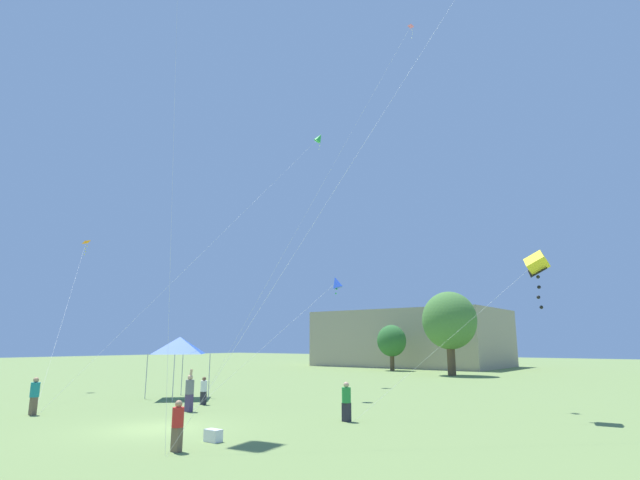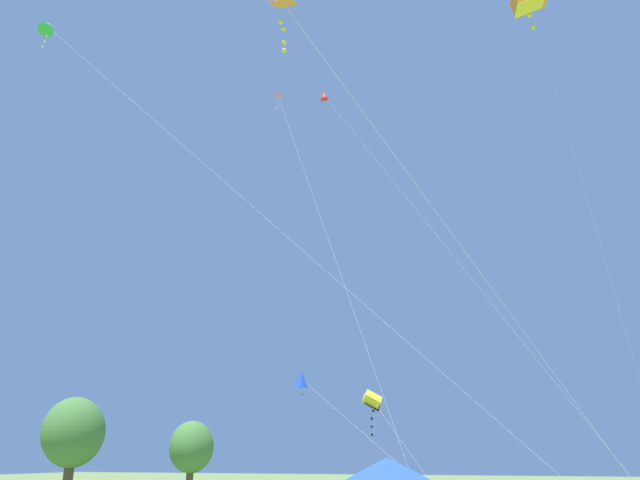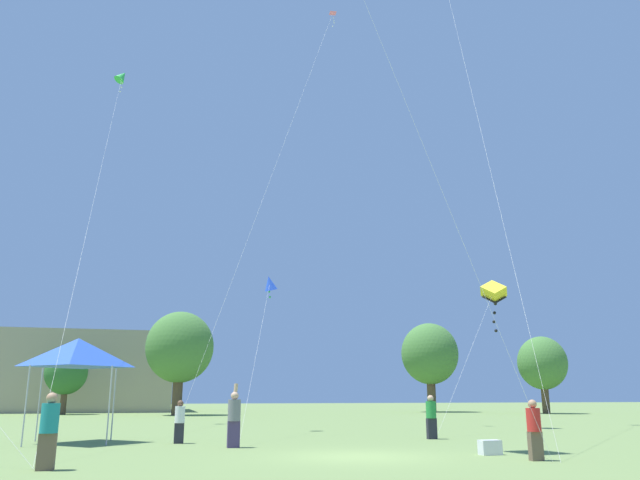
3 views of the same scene
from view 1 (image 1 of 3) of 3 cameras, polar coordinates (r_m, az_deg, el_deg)
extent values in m
plane|color=olive|center=(22.21, -18.05, -19.81)|extent=(220.00, 220.00, 0.00)
cube|color=tan|center=(75.82, 10.38, -11.02)|extent=(25.59, 15.81, 7.90)
cylinder|color=brown|center=(55.33, 14.78, -13.09)|extent=(0.85, 0.85, 3.23)
ellipsoid|color=#477A38|center=(55.36, 14.55, -8.87)|extent=(5.79, 5.21, 6.08)
cylinder|color=brown|center=(63.60, 8.25, -13.64)|extent=(0.54, 0.54, 2.05)
ellipsoid|color=#2D662D|center=(63.55, 8.18, -11.32)|extent=(3.66, 3.30, 3.85)
cylinder|color=#B7B7BC|center=(33.44, -19.24, -14.49)|extent=(0.05, 0.05, 2.68)
cylinder|color=#B7B7BC|center=(31.27, -16.40, -14.90)|extent=(0.05, 0.05, 2.68)
cylinder|color=#B7B7BC|center=(35.01, -15.49, -14.55)|extent=(0.05, 0.05, 2.68)
cylinder|color=#B7B7BC|center=(32.94, -12.55, -14.90)|extent=(0.05, 0.05, 2.68)
pyramid|color=blue|center=(33.08, -15.74, -11.50)|extent=(2.98, 2.98, 1.04)
cube|color=white|center=(18.90, -12.10, -21.01)|extent=(0.61, 0.35, 0.41)
cube|color=#282833|center=(29.61, -13.19, -17.19)|extent=(0.34, 0.18, 0.70)
cylinder|color=white|center=(29.55, -13.13, -15.95)|extent=(0.35, 0.35, 0.58)
sphere|color=brown|center=(29.52, -13.10, -15.20)|extent=(0.22, 0.22, 0.22)
cube|color=brown|center=(17.49, -16.05, -21.07)|extent=(0.35, 0.19, 0.73)
cylinder|color=red|center=(17.39, -15.92, -18.90)|extent=(0.37, 0.37, 0.61)
sphere|color=tan|center=(17.34, -15.85, -17.57)|extent=(0.23, 0.23, 0.23)
cube|color=brown|center=(28.39, -29.95, -16.13)|extent=(0.39, 0.21, 0.82)
cylinder|color=teal|center=(28.32, -29.79, -14.63)|extent=(0.41, 0.41, 0.68)
sphere|color=tan|center=(28.29, -29.70, -13.72)|extent=(0.26, 0.26, 0.26)
cube|color=#282833|center=(22.96, 3.05, -19.06)|extent=(0.38, 0.21, 0.79)
cylinder|color=#288E3D|center=(22.88, 3.03, -17.28)|extent=(0.39, 0.39, 0.65)
sphere|color=tan|center=(22.84, 3.01, -16.19)|extent=(0.25, 0.25, 0.25)
cube|color=#473860|center=(26.87, -14.75, -17.57)|extent=(0.40, 0.22, 0.84)
cylinder|color=slate|center=(26.80, -14.66, -15.94)|extent=(0.42, 0.42, 0.69)
sphere|color=tan|center=(26.77, -14.61, -14.95)|extent=(0.26, 0.26, 0.26)
cylinder|color=tan|center=(26.75, -14.55, -14.73)|extent=(0.22, 0.21, 0.59)
cylinder|color=silver|center=(23.93, 14.61, -10.81)|extent=(6.60, 6.12, 7.12)
cube|color=yellow|center=(26.09, 23.51, -2.41)|extent=(1.34, 1.28, 1.35)
cube|color=black|center=(26.05, 23.57, -3.08)|extent=(1.09, 0.93, 0.89)
sphere|color=black|center=(25.94, 23.65, -3.88)|extent=(0.17, 0.17, 0.17)
sphere|color=black|center=(26.00, 23.74, -4.95)|extent=(0.17, 0.17, 0.17)
sphere|color=black|center=(25.98, 23.69, -6.01)|extent=(0.17, 0.17, 0.17)
sphere|color=black|center=(25.93, 23.97, -7.04)|extent=(0.17, 0.17, 0.17)
cylinder|color=silver|center=(28.73, -5.44, -11.22)|extent=(2.55, 8.96, 7.10)
cone|color=blue|center=(31.65, 1.89, -4.87)|extent=(1.05, 1.00, 0.90)
sphere|color=green|center=(31.64, 1.91, -5.62)|extent=(0.10, 0.10, 0.10)
sphere|color=green|center=(31.51, 1.83, -6.12)|extent=(0.10, 0.10, 0.10)
cylinder|color=silver|center=(36.25, -10.88, 1.00)|extent=(0.61, 23.21, 22.34)
cone|color=green|center=(48.07, -0.10, 11.60)|extent=(1.05, 1.00, 1.16)
sphere|color=white|center=(47.88, -0.05, 11.10)|extent=(0.11, 0.11, 0.11)
sphere|color=white|center=(47.79, -0.05, 10.74)|extent=(0.11, 0.11, 0.11)
sphere|color=white|center=(47.70, -0.11, 10.37)|extent=(0.11, 0.11, 0.11)
cylinder|color=silver|center=(24.30, 8.85, 16.51)|extent=(6.86, 18.15, 29.54)
cylinder|color=silver|center=(35.45, -26.99, -6.90)|extent=(11.50, 7.64, 11.05)
pyramid|color=orange|center=(42.94, -25.18, -0.18)|extent=(0.63, 0.64, 0.35)
sphere|color=yellow|center=(42.83, -25.07, -0.64)|extent=(0.08, 0.08, 0.08)
sphere|color=yellow|center=(42.82, -25.25, -0.92)|extent=(0.08, 0.08, 0.08)
sphere|color=yellow|center=(42.73, -25.23, -1.20)|extent=(0.08, 0.08, 0.08)
sphere|color=yellow|center=(42.75, -25.33, -1.49)|extent=(0.08, 0.08, 0.08)
cylinder|color=silver|center=(31.53, -0.25, 5.45)|extent=(8.94, 9.92, 25.26)
pyramid|color=pink|center=(38.82, 10.35, 22.95)|extent=(0.55, 0.60, 0.21)
sphere|color=white|center=(38.68, 10.46, 22.53)|extent=(0.07, 0.07, 0.07)
sphere|color=white|center=(38.56, 10.53, 22.29)|extent=(0.07, 0.07, 0.07)
sphere|color=white|center=(38.39, 10.48, 22.10)|extent=(0.07, 0.07, 0.07)
sphere|color=white|center=(38.37, 10.43, 21.77)|extent=(0.07, 0.07, 0.07)
cylinder|color=silver|center=(22.38, -16.39, 11.31)|extent=(6.69, 3.94, 23.82)
camera|label=2|loc=(48.41, -33.89, -9.24)|focal=35.00mm
camera|label=3|loc=(24.07, -65.34, -8.97)|focal=35.00mm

